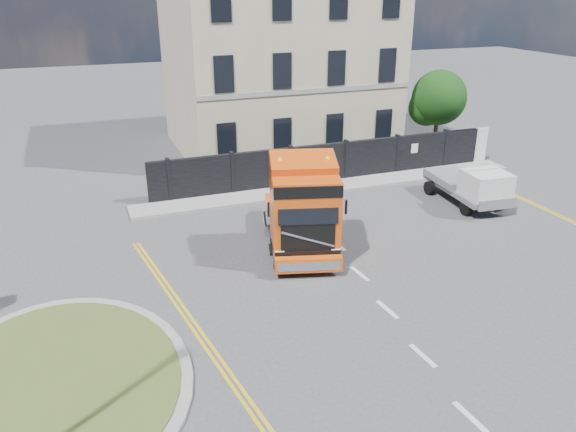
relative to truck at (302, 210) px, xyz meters
name	(u,v)px	position (x,y,z in m)	size (l,w,h in m)	color
ground	(277,283)	(-1.73, -1.98, -1.67)	(120.00, 120.00, 0.00)	#424244
traffic_island	(55,384)	(-8.73, -4.98, -1.59)	(6.80, 6.80, 0.17)	gray
hoarding_fence	(338,162)	(4.82, 7.02, -0.67)	(18.80, 0.25, 2.00)	black
georgian_building	(277,50)	(4.27, 14.52, 4.11)	(12.30, 10.30, 12.80)	#C0B999
tree	(436,100)	(12.65, 10.11, 1.38)	(3.20, 3.20, 4.80)	#382619
pavement_far	(335,186)	(4.27, 6.12, -1.61)	(20.00, 1.60, 0.12)	gray
truck	(302,210)	(0.00, 0.00, 0.00)	(3.92, 6.60, 3.72)	black
flatbed_pickup	(477,187)	(8.96, 1.30, -0.66)	(2.20, 4.64, 1.87)	slate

